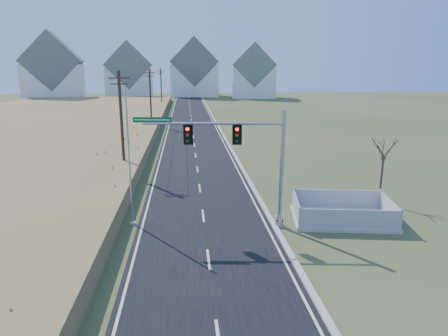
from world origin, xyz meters
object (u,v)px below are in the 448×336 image
traffic_signal_mast (250,156)px  fence_enclosure (342,216)px  open_sign (280,221)px  bare_tree (384,147)px  flagpole (130,175)px

traffic_signal_mast → fence_enclosure: size_ratio=1.32×
open_sign → bare_tree: bare_tree is taller
fence_enclosure → open_sign: 4.17m
traffic_signal_mast → fence_enclosure: traffic_signal_mast is taller
fence_enclosure → bare_tree: size_ratio=1.33×
open_sign → flagpole: (-8.80, 1.08, 2.80)m
fence_enclosure → bare_tree: bare_tree is taller
traffic_signal_mast → flagpole: bearing=179.1°
bare_tree → fence_enclosure: bearing=-143.2°
fence_enclosure → flagpole: flagpole is taller
open_sign → bare_tree: 9.44m
traffic_signal_mast → fence_enclosure: bearing=11.4°
traffic_signal_mast → fence_enclosure: (5.97, 0.49, -4.04)m
open_sign → bare_tree: bearing=33.0°
traffic_signal_mast → bare_tree: (9.81, 3.36, -0.31)m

